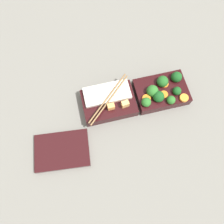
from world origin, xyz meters
The scene contains 4 objects.
ground_plane centered at (0.00, 0.00, 0.00)m, with size 3.00×3.00×0.00m, color slate.
bento_tray_vegetable centered at (-0.10, 0.01, 0.03)m, with size 0.18×0.13×0.07m.
bento_tray_rice centered at (0.08, 0.00, 0.02)m, with size 0.18×0.15×0.06m.
bento_lid centered at (0.27, 0.13, 0.01)m, with size 0.17×0.12×0.02m, color black.
Camera 1 is at (0.14, 0.29, 0.71)m, focal length 35.00 mm.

